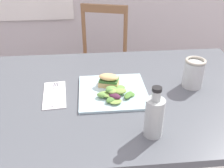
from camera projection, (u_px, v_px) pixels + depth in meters
dining_table at (115, 113)px, 1.19m from camera, size 1.34×0.85×0.74m
chair_wooden_far at (101, 63)px, 2.06m from camera, size 0.50×0.50×0.87m
plate_lunch at (113, 92)px, 1.12m from camera, size 0.29×0.29×0.01m
sandwich_half_front at (109, 80)px, 1.14m from camera, size 0.10×0.08×0.06m
salad_mixed_greens at (114, 93)px, 1.07m from camera, size 0.17×0.16×0.04m
napkin_folded at (55, 95)px, 1.10m from camera, size 0.11×0.22×0.00m
fork_on_napkin at (55, 92)px, 1.12m from camera, size 0.03×0.19×0.00m
bottle_cold_brew at (154, 119)px, 0.86m from camera, size 0.06×0.06×0.19m
mason_jar_iced_tea at (193, 74)px, 1.14m from camera, size 0.09×0.09×0.13m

